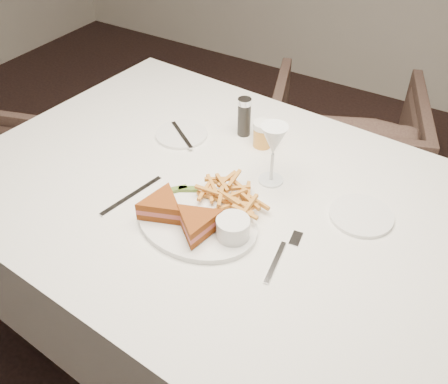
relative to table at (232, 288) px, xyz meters
name	(u,v)px	position (x,y,z in m)	size (l,w,h in m)	color
table	(232,288)	(0.00, 0.00, 0.00)	(1.51, 1.01, 0.75)	white
chair_far	(342,145)	(-0.02, 1.00, -0.04)	(0.64, 0.60, 0.66)	#48342C
table_setting	(223,192)	(-0.01, -0.04, 0.41)	(0.76, 0.61, 0.18)	white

